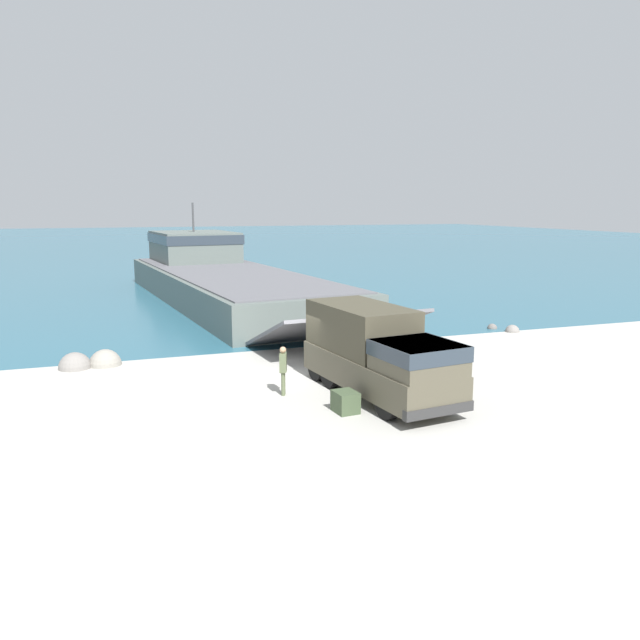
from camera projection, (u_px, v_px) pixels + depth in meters
ground_plane at (302, 376)px, 24.65m from camera, size 240.00×240.00×0.00m
water_surface at (144, 243)px, 112.81m from camera, size 240.00×180.00×0.01m
landing_craft at (221, 276)px, 45.73m from camera, size 11.53×34.39×6.92m
military_truck at (378, 352)px, 21.90m from camera, size 3.36×7.48×3.09m
soldier_on_ramp at (283, 367)px, 22.07m from camera, size 0.37×0.50×1.76m
moored_boat_a at (193, 254)px, 82.21m from camera, size 8.04×3.79×1.38m
mooring_bollard at (400, 335)px, 30.46m from camera, size 0.23×0.23×0.75m
cargo_crate at (345, 402)px, 20.32m from camera, size 0.78×0.91×0.70m
shoreline_rock_a at (512, 332)px, 33.38m from camera, size 0.76×0.76×0.76m
shoreline_rock_b at (492, 329)px, 34.25m from camera, size 0.55×0.55×0.55m
shoreline_rock_c at (75, 368)px, 25.89m from camera, size 1.33×1.33×1.33m
shoreline_rock_d at (105, 365)px, 26.40m from camera, size 1.35×1.35×1.35m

